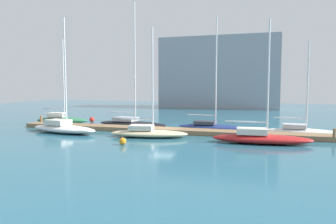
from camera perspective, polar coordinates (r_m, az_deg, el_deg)
name	(u,v)px	position (r m, az deg, el deg)	size (l,w,h in m)	color
ground_plane	(162,132)	(34.13, -1.04, -3.62)	(120.00, 120.00, 0.00)	#286075
dock_pier	(162,130)	(34.09, -1.04, -3.24)	(33.33, 2.28, 0.46)	#846647
dock_piling_near_end	(41,120)	(42.95, -21.57, -1.39)	(0.28, 0.28, 1.22)	#846647
dock_piling_far_end	(334,135)	(31.68, 27.41, -3.71)	(0.28, 0.28, 1.22)	#846647
sailboat_0	(62,119)	(43.62, -18.36, -1.21)	(7.03, 3.28, 10.72)	#2D7047
sailboat_1	(63,127)	(35.47, -18.11, -2.61)	(8.36, 3.59, 11.86)	white
sailboat_2	(131,122)	(38.88, -6.51, -1.82)	(9.21, 3.75, 14.66)	black
sailboat_3	(148,132)	(31.00, -3.56, -3.56)	(7.81, 3.78, 10.40)	beige
sailboat_4	(211,125)	(36.47, 7.69, -2.37)	(7.89, 2.83, 12.35)	navy
sailboat_5	(261,137)	(28.69, 16.10, -4.32)	(8.54, 2.93, 10.48)	#B21E1E
sailboat_6	(301,130)	(35.01, 22.55, -3.01)	(7.43, 2.19, 9.31)	white
mooring_buoy_orange	(123,141)	(27.32, -8.04, -5.15)	(0.60, 0.60, 0.60)	orange
mooring_buoy_red	(92,119)	(44.78, -13.34, -1.29)	(0.67, 0.67, 0.67)	red
harbor_building_distant	(219,73)	(71.72, 9.08, 6.86)	(25.39, 8.21, 15.24)	#9399A3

